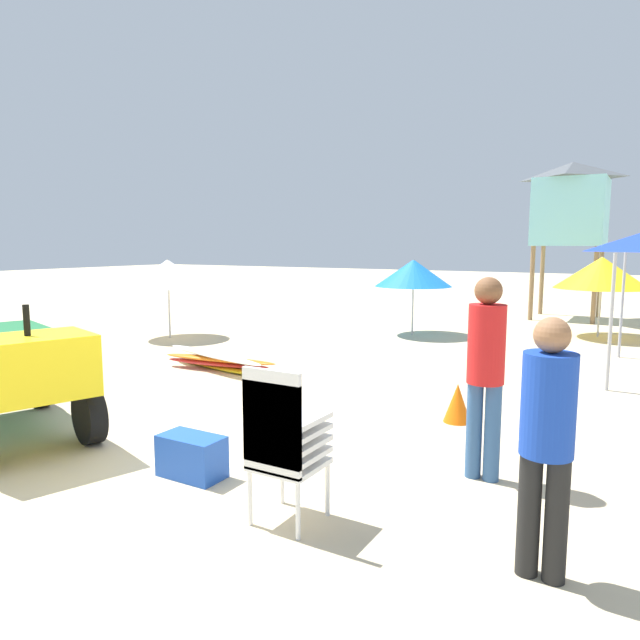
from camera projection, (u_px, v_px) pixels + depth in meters
ground at (152, 459)px, 5.56m from camera, size 80.00×80.00×0.00m
utility_cart at (9, 365)px, 6.13m from camera, size 2.80×1.98×1.50m
stacked_plastic_chairs at (282, 434)px, 4.17m from camera, size 0.48×0.48×1.20m
surfboard_pile at (218, 361)px, 9.44m from camera, size 2.45×0.96×0.32m
lifeguard_near_left at (486, 364)px, 4.98m from camera, size 0.32×0.32×1.79m
lifeguard_near_center at (547, 432)px, 3.48m from camera, size 0.32×0.32×1.64m
lifeguard_tower at (571, 204)px, 15.66m from camera, size 1.98×1.98×4.27m
beach_umbrella_left at (602, 273)px, 12.69m from camera, size 2.00×2.00×1.79m
beach_umbrella_mid at (168, 273)px, 12.63m from camera, size 1.74×1.74×1.74m
beach_umbrella_far at (413, 273)px, 13.10m from camera, size 1.75×1.75×1.72m
traffic_cone_near at (457, 403)px, 6.71m from camera, size 0.32×0.32×0.46m
cooler_box at (192, 456)px, 5.13m from camera, size 0.59×0.32×0.38m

